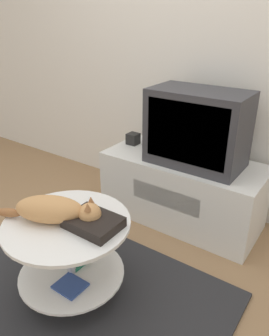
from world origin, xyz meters
The scene contains 9 objects.
ground_plane centered at (0.00, 0.00, 0.00)m, with size 12.00×12.00×0.00m, color #93704C.
wall_back centered at (0.00, 1.36, 1.30)m, with size 8.00×0.05×2.60m.
rug centered at (0.00, 0.00, 0.01)m, with size 1.58×1.11×0.02m.
tv_stand centered at (0.08, 1.03, 0.25)m, with size 1.16×0.51×0.49m.
tv centered at (0.17, 1.01, 0.75)m, with size 0.64×0.36×0.51m.
speaker centered at (-0.40, 1.07, 0.54)m, with size 0.09×0.09×0.09m.
coffee_table centered at (-0.04, -0.01, 0.33)m, with size 0.64×0.64×0.48m.
dvd_box centered at (0.10, 0.03, 0.52)m, with size 0.26×0.20×0.05m.
cat centered at (-0.08, -0.04, 0.56)m, with size 0.50×0.31×0.14m.
Camera 1 is at (1.03, -0.94, 1.44)m, focal length 35.00 mm.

